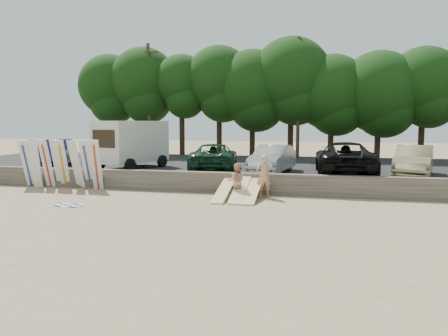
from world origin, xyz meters
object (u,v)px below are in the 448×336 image
Objects in this scene: beachgoer_a at (264,176)px; car_0 at (55,153)px; box_trailer at (131,142)px; cooler at (230,192)px; car_1 at (214,157)px; beachgoer_b at (236,181)px; car_3 at (344,158)px; car_4 at (414,161)px; car_2 at (272,159)px.

car_0 is at bearing -46.41° from beachgoer_a.
cooler is at bearing -13.49° from box_trailer.
car_1 is 3.40× the size of beachgoer_b.
car_1 reaches higher than cooler.
car_1 is 5.60m from beachgoer_b.
box_trailer is 12.22m from car_3.
box_trailer is at bearing -9.79° from car_1.
car_0 reaches higher than cooler.
car_4 is (10.52, -0.54, 0.03)m from car_1.
beachgoer_a is (8.52, -4.34, -1.29)m from box_trailer.
car_0 is 13.46m from beachgoer_b.
box_trailer reaches higher than car_0.
car_4 is at bearing -25.39° from car_0.
box_trailer is 0.97× the size of car_0.
beachgoer_a is (3.47, -4.40, -0.48)m from car_1.
car_2 is at bearing 0.49° from car_3.
car_1 is at bearing -23.64° from car_0.
beachgoer_b is at bearing 40.85° from car_3.
cooler is at bearing -105.82° from car_2.
beachgoer_a reaches higher than beachgoer_b.
beachgoer_a is 1.83m from cooler.
car_1 is 1.15× the size of car_4.
car_3 is 16.08× the size of cooler.
car_4 reaches higher than beachgoer_b.
car_1 is 5.62m from beachgoer_a.
car_1 is at bearing -80.56° from beachgoer_a.
cooler is (1.85, -4.14, -1.29)m from car_1.
beachgoer_a is 5.13× the size of cooler.
box_trailer reaches higher than car_3.
beachgoer_a is at bearing -9.87° from box_trailer.
cooler is at bearing -42.80° from car_0.
car_3 reaches higher than beachgoer_a.
car_2 is 4.03m from cooler.
car_2 is (3.41, -0.66, -0.00)m from car_1.
car_0 is 0.82× the size of car_3.
beachgoer_a is at bearing 117.80° from car_1.
car_0 reaches higher than car_4.
car_3 reaches higher than beachgoer_b.
car_0 is 12.74m from cooler.
box_trailer reaches higher than car_4.
car_0 is 13.12× the size of cooler.
car_3 is 1.29× the size of car_4.
car_3 is 3.14× the size of beachgoer_a.
car_1 reaches higher than beachgoer_b.
box_trailer is 9.64m from beachgoer_a.
beachgoer_a is at bearing -2.60° from cooler.
car_4 reaches higher than cooler.
car_0 is at bearing -4.09° from car_3.
car_3 is at bearing -143.55° from beachgoer_b.
car_1 is (10.15, 0.09, -0.07)m from car_0.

